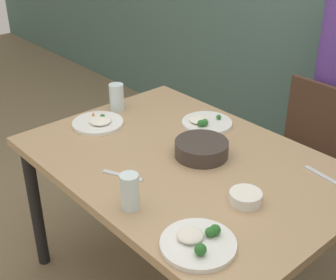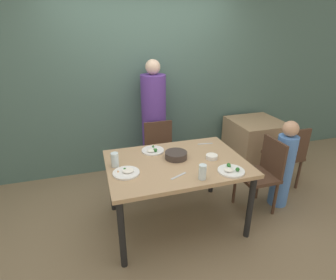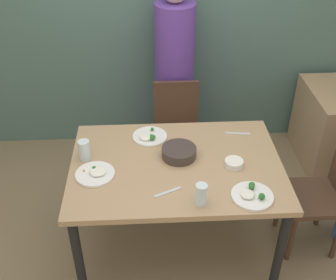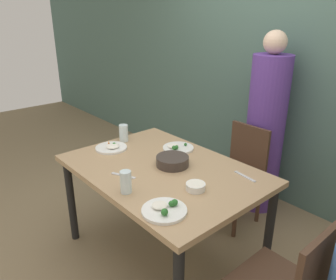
% 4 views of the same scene
% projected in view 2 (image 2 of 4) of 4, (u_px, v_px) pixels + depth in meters
% --- Properties ---
extents(ground_plane, '(10.00, 10.00, 0.00)m').
position_uv_depth(ground_plane, '(175.00, 221.00, 2.95)').
color(ground_plane, '#847051').
extents(wall_back, '(10.00, 0.06, 2.70)m').
position_uv_depth(wall_back, '(144.00, 79.00, 3.70)').
color(wall_back, '#4C6B60').
rests_on(wall_back, ground_plane).
extents(dining_table, '(1.39, 0.98, 0.76)m').
position_uv_depth(dining_table, '(176.00, 169.00, 2.69)').
color(dining_table, tan).
rests_on(dining_table, ground_plane).
extents(chair_adult_spot, '(0.40, 0.40, 0.87)m').
position_uv_depth(chair_adult_spot, '(161.00, 152.00, 3.51)').
color(chair_adult_spot, '#4C3323').
rests_on(chair_adult_spot, ground_plane).
extents(chair_child_spot, '(0.40, 0.40, 0.87)m').
position_uv_depth(chair_child_spot, '(262.00, 172.00, 3.01)').
color(chair_child_spot, '#4C3323').
rests_on(chair_child_spot, ground_plane).
extents(person_adult, '(0.34, 0.34, 1.65)m').
position_uv_depth(person_adult, '(154.00, 124.00, 3.70)').
color(person_adult, '#5B3893').
rests_on(person_adult, ground_plane).
extents(person_child, '(0.22, 0.22, 1.07)m').
position_uv_depth(person_child, '(283.00, 167.00, 3.08)').
color(person_child, '#5184D1').
rests_on(person_child, ground_plane).
extents(bowl_curry, '(0.23, 0.23, 0.07)m').
position_uv_depth(bowl_curry, '(176.00, 155.00, 2.72)').
color(bowl_curry, '#3D332D').
rests_on(bowl_curry, dining_table).
extents(plate_rice_adult, '(0.25, 0.25, 0.04)m').
position_uv_depth(plate_rice_adult, '(126.00, 172.00, 2.43)').
color(plate_rice_adult, white).
rests_on(plate_rice_adult, dining_table).
extents(plate_rice_child, '(0.25, 0.25, 0.05)m').
position_uv_depth(plate_rice_child, '(153.00, 150.00, 2.87)').
color(plate_rice_child, white).
rests_on(plate_rice_child, dining_table).
extents(plate_noodles, '(0.25, 0.25, 0.06)m').
position_uv_depth(plate_noodles, '(231.00, 170.00, 2.46)').
color(plate_noodles, white).
rests_on(plate_noodles, dining_table).
extents(bowl_rice_small, '(0.12, 0.12, 0.04)m').
position_uv_depth(bowl_rice_small, '(212.00, 157.00, 2.71)').
color(bowl_rice_small, white).
rests_on(bowl_rice_small, dining_table).
extents(glass_water_tall, '(0.08, 0.08, 0.14)m').
position_uv_depth(glass_water_tall, '(115.00, 160.00, 2.54)').
color(glass_water_tall, silver).
rests_on(glass_water_tall, dining_table).
extents(glass_water_short, '(0.07, 0.07, 0.14)m').
position_uv_depth(glass_water_short, '(203.00, 172.00, 2.32)').
color(glass_water_short, silver).
rests_on(glass_water_short, dining_table).
extents(fork_steel, '(0.18, 0.04, 0.01)m').
position_uv_depth(fork_steel, '(205.00, 144.00, 3.07)').
color(fork_steel, silver).
rests_on(fork_steel, dining_table).
extents(spoon_steel, '(0.17, 0.09, 0.01)m').
position_uv_depth(spoon_steel, '(179.00, 176.00, 2.39)').
color(spoon_steel, silver).
rests_on(spoon_steel, dining_table).
extents(background_table, '(0.75, 0.74, 0.72)m').
position_uv_depth(background_table, '(254.00, 143.00, 4.10)').
color(background_table, tan).
rests_on(background_table, ground_plane).
extents(chair_background, '(0.40, 0.40, 0.87)m').
position_uv_depth(chair_background, '(286.00, 155.00, 3.43)').
color(chair_background, '#4C3323').
rests_on(chair_background, ground_plane).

